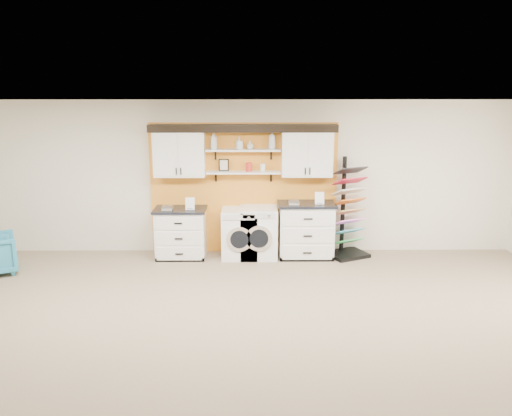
{
  "coord_description": "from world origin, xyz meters",
  "views": [
    {
      "loc": [
        0.16,
        -5.02,
        3.0
      ],
      "look_at": [
        0.22,
        2.3,
        1.23
      ],
      "focal_mm": 35.0,
      "sensor_mm": 36.0,
      "label": 1
    }
  ],
  "objects_px": {
    "base_cabinet_left": "(181,233)",
    "sample_rack": "(348,226)",
    "dryer": "(259,232)",
    "washer": "(240,233)",
    "base_cabinet_right": "(306,230)"
  },
  "relations": [
    {
      "from": "base_cabinet_right",
      "to": "sample_rack",
      "type": "xyz_separation_m",
      "value": [
        0.76,
        0.04,
        0.06
      ]
    },
    {
      "from": "base_cabinet_right",
      "to": "washer",
      "type": "height_order",
      "value": "base_cabinet_right"
    },
    {
      "from": "dryer",
      "to": "base_cabinet_left",
      "type": "bearing_deg",
      "value": 179.86
    },
    {
      "from": "base_cabinet_left",
      "to": "dryer",
      "type": "xyz_separation_m",
      "value": [
        1.41,
        -0.0,
        0.01
      ]
    },
    {
      "from": "base_cabinet_left",
      "to": "sample_rack",
      "type": "xyz_separation_m",
      "value": [
        3.02,
        0.04,
        0.11
      ]
    },
    {
      "from": "dryer",
      "to": "sample_rack",
      "type": "xyz_separation_m",
      "value": [
        1.61,
        0.04,
        0.1
      ]
    },
    {
      "from": "base_cabinet_left",
      "to": "base_cabinet_right",
      "type": "distance_m",
      "value": 2.26
    },
    {
      "from": "washer",
      "to": "dryer",
      "type": "relative_size",
      "value": 0.97
    },
    {
      "from": "sample_rack",
      "to": "base_cabinet_right",
      "type": "bearing_deg",
      "value": 158.05
    },
    {
      "from": "dryer",
      "to": "sample_rack",
      "type": "distance_m",
      "value": 1.62
    },
    {
      "from": "base_cabinet_right",
      "to": "washer",
      "type": "relative_size",
      "value": 1.15
    },
    {
      "from": "base_cabinet_right",
      "to": "washer",
      "type": "distance_m",
      "value": 1.2
    },
    {
      "from": "washer",
      "to": "sample_rack",
      "type": "xyz_separation_m",
      "value": [
        1.96,
        0.04,
        0.12
      ]
    },
    {
      "from": "base_cabinet_left",
      "to": "sample_rack",
      "type": "relative_size",
      "value": 0.51
    },
    {
      "from": "washer",
      "to": "base_cabinet_left",
      "type": "bearing_deg",
      "value": 179.82
    }
  ]
}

